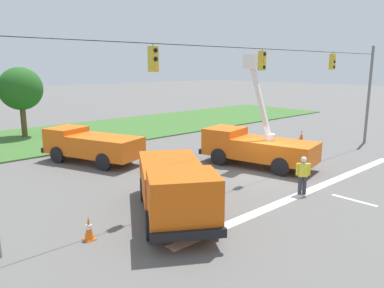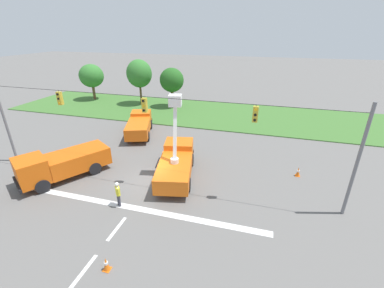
{
  "view_description": "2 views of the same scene",
  "coord_description": "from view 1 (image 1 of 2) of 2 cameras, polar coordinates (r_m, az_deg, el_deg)",
  "views": [
    {
      "loc": [
        -15.72,
        -11.78,
        5.77
      ],
      "look_at": [
        -1.66,
        3.57,
        1.41
      ],
      "focal_mm": 35.0,
      "sensor_mm": 36.0,
      "label": 1
    },
    {
      "loc": [
        7.41,
        -15.1,
        10.67
      ],
      "look_at": [
        1.93,
        4.16,
        1.64
      ],
      "focal_mm": 24.0,
      "sensor_mm": 36.0,
      "label": 2
    }
  ],
  "objects": [
    {
      "name": "signal_gantry",
      "position": [
        19.68,
        10.74,
        7.73
      ],
      "size": [
        26.2,
        0.33,
        7.2
      ],
      "color": "slate",
      "rests_on": "ground"
    },
    {
      "name": "utility_truck_bucket_lift",
      "position": [
        22.13,
        9.6,
        -0.07
      ],
      "size": [
        3.77,
        7.05,
        6.4
      ],
      "color": "orange",
      "rests_on": "ground"
    },
    {
      "name": "road_worker",
      "position": [
        17.74,
        16.56,
        -4.28
      ],
      "size": [
        0.48,
        0.5,
        1.77
      ],
      "color": "#383842",
      "rests_on": "ground"
    },
    {
      "name": "utility_truck_support_far",
      "position": [
        23.39,
        -15.15,
        -0.08
      ],
      "size": [
        4.24,
        6.7,
        2.01
      ],
      "color": "orange",
      "rests_on": "ground"
    },
    {
      "name": "traffic_cone_foreground_right",
      "position": [
        13.36,
        -15.46,
        -12.26
      ],
      "size": [
        0.36,
        0.36,
        0.83
      ],
      "color": "orange",
      "rests_on": "ground"
    },
    {
      "name": "traffic_cone_near_bucket",
      "position": [
        31.23,
        16.35,
        1.42
      ],
      "size": [
        0.36,
        0.36,
        0.78
      ],
      "color": "orange",
      "rests_on": "ground"
    },
    {
      "name": "ground_plane",
      "position": [
        20.47,
        10.27,
        -4.74
      ],
      "size": [
        200.0,
        200.0,
        0.0
      ],
      "primitive_type": "plane",
      "color": "#605E5B"
    },
    {
      "name": "tree_centre",
      "position": [
        33.11,
        -24.65,
        7.62
      ],
      "size": [
        3.44,
        3.13,
        5.69
      ],
      "color": "brown",
      "rests_on": "ground"
    },
    {
      "name": "grass_verge",
      "position": [
        34.15,
        -14.45,
        1.81
      ],
      "size": [
        56.0,
        12.0,
        0.1
      ],
      "primitive_type": "cube",
      "color": "#3D6B2D",
      "rests_on": "ground"
    },
    {
      "name": "lane_markings",
      "position": [
        18.21,
        21.97,
        -7.52
      ],
      "size": [
        17.6,
        15.25,
        0.01
      ],
      "color": "silver",
      "rests_on": "ground"
    },
    {
      "name": "utility_truck_support_near",
      "position": [
        14.52,
        -2.63,
        -6.41
      ],
      "size": [
        5.58,
        6.91,
        2.31
      ],
      "color": "#D6560F",
      "rests_on": "ground"
    }
  ]
}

